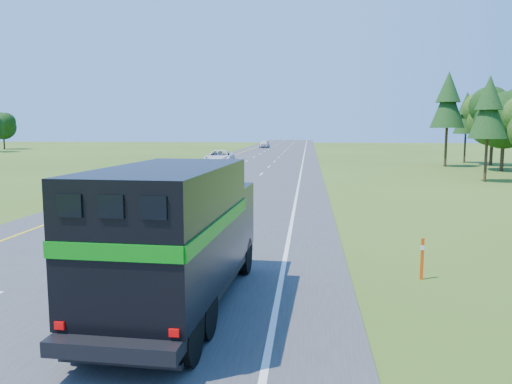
# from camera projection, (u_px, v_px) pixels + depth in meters

# --- Properties ---
(road) EXTENTS (15.00, 260.00, 0.04)m
(road) POSITION_uv_depth(u_px,v_px,m) (246.00, 171.00, 50.04)
(road) COLOR #38383A
(road) RESTS_ON ground
(lane_markings) EXTENTS (11.15, 260.00, 0.01)m
(lane_markings) POSITION_uv_depth(u_px,v_px,m) (246.00, 171.00, 50.04)
(lane_markings) COLOR yellow
(lane_markings) RESTS_ON road
(horse_truck) EXTENTS (2.79, 7.96, 3.48)m
(horse_truck) POSITION_uv_depth(u_px,v_px,m) (177.00, 233.00, 11.73)
(horse_truck) COLOR black
(horse_truck) RESTS_ON road
(white_suv) EXTENTS (3.16, 6.50, 1.78)m
(white_suv) POSITION_uv_depth(u_px,v_px,m) (219.00, 158.00, 57.21)
(white_suv) COLOR white
(white_suv) RESTS_ON road
(far_car) EXTENTS (2.18, 4.84, 1.61)m
(far_car) POSITION_uv_depth(u_px,v_px,m) (265.00, 144.00, 108.15)
(far_car) COLOR silver
(far_car) RESTS_ON road
(delineator) EXTENTS (0.10, 0.06, 1.22)m
(delineator) POSITION_uv_depth(u_px,v_px,m) (422.00, 257.00, 14.35)
(delineator) COLOR #E8430C
(delineator) RESTS_ON ground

